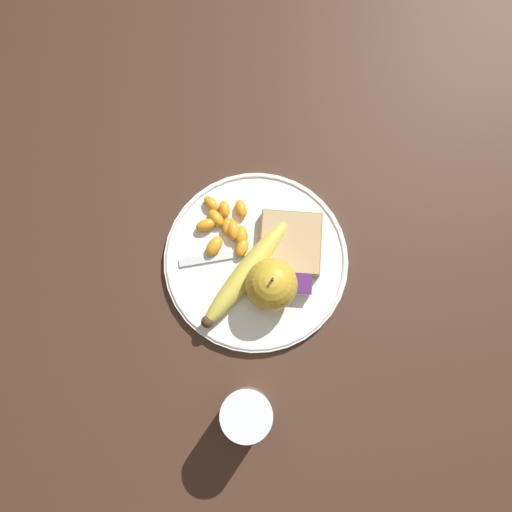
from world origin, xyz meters
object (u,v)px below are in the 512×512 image
banana (246,273)px  jam_packet (301,282)px  apple (271,285)px  fork (246,251)px  juice_glass (245,413)px  plate (256,260)px  bread_slice (290,243)px

banana → jam_packet: (0.01, 0.08, -0.01)m
apple → banana: apple is taller
banana → fork: bearing=-175.6°
banana → jam_packet: banana is taller
banana → jam_packet: size_ratio=4.73×
juice_glass → banana: bearing=-176.9°
juice_glass → plate: bearing=179.3°
apple → bread_slice: bearing=159.7°
fork → banana: bearing=-98.5°
apple → jam_packet: (-0.01, 0.04, -0.03)m
bread_slice → fork: 0.07m
juice_glass → jam_packet: (-0.19, 0.07, -0.03)m
juice_glass → fork: bearing=-176.7°
juice_glass → apple: juice_glass is taller
bread_slice → apple: bearing=-20.3°
plate → jam_packet: (0.03, 0.07, 0.01)m
apple → fork: 0.08m
plate → juice_glass: bearing=-0.7°
plate → juice_glass: juice_glass is taller
plate → bread_slice: 0.06m
bread_slice → plate: bearing=-64.0°
apple → banana: 0.05m
banana → jam_packet: bearing=84.0°
plate → apple: bearing=28.5°
plate → fork: bearing=-125.4°
plate → banana: 0.04m
apple → bread_slice: apple is taller
plate → banana: banana is taller
plate → bread_slice: size_ratio=2.85×
plate → bread_slice: (-0.02, 0.05, 0.02)m
bread_slice → juice_glass: bearing=-12.2°
jam_packet → bread_slice: bearing=-163.1°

